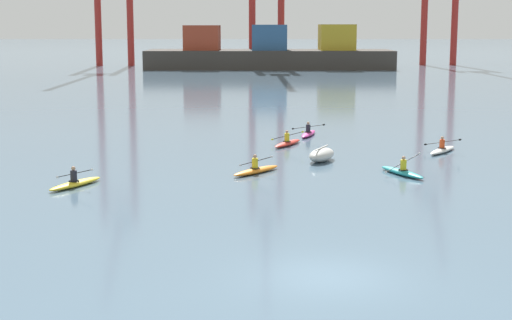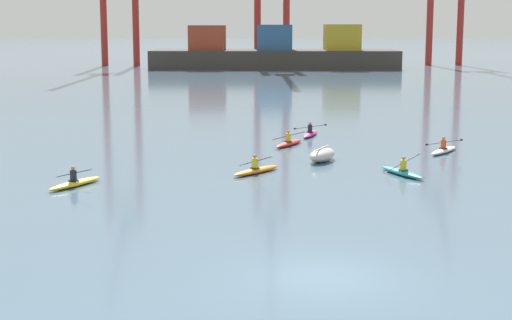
{
  "view_description": "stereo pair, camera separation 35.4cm",
  "coord_description": "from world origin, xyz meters",
  "px_view_note": "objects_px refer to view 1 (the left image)",
  "views": [
    {
      "loc": [
        -1.83,
        -21.97,
        7.23
      ],
      "look_at": [
        -2.29,
        16.54,
        0.6
      ],
      "focal_mm": 55.0,
      "sensor_mm": 36.0,
      "label": 1
    },
    {
      "loc": [
        -1.48,
        -21.97,
        7.23
      ],
      "look_at": [
        -2.29,
        16.54,
        0.6
      ],
      "focal_mm": 55.0,
      "sensor_mm": 36.0,
      "label": 2
    }
  ],
  "objects_px": {
    "kayak_red": "(288,143)",
    "kayak_magenta": "(308,133)",
    "kayak_orange": "(256,170)",
    "container_barge": "(270,53)",
    "capsized_dinghy": "(322,155)",
    "kayak_teal": "(402,171)",
    "kayak_yellow": "(75,183)",
    "kayak_white": "(442,149)"
  },
  "relations": [
    {
      "from": "kayak_red",
      "to": "kayak_magenta",
      "type": "xyz_separation_m",
      "value": [
        1.5,
        4.27,
        -0.0
      ]
    },
    {
      "from": "kayak_orange",
      "to": "container_barge",
      "type": "bearing_deg",
      "value": 89.3
    },
    {
      "from": "capsized_dinghy",
      "to": "kayak_teal",
      "type": "bearing_deg",
      "value": -46.81
    },
    {
      "from": "kayak_orange",
      "to": "capsized_dinghy",
      "type": "bearing_deg",
      "value": 45.28
    },
    {
      "from": "kayak_teal",
      "to": "kayak_orange",
      "type": "bearing_deg",
      "value": 176.97
    },
    {
      "from": "kayak_teal",
      "to": "container_barge",
      "type": "bearing_deg",
      "value": 93.59
    },
    {
      "from": "container_barge",
      "to": "capsized_dinghy",
      "type": "height_order",
      "value": "container_barge"
    },
    {
      "from": "container_barge",
      "to": "kayak_orange",
      "type": "height_order",
      "value": "container_barge"
    },
    {
      "from": "kayak_teal",
      "to": "kayak_yellow",
      "type": "height_order",
      "value": "kayak_teal"
    },
    {
      "from": "kayak_teal",
      "to": "kayak_white",
      "type": "xyz_separation_m",
      "value": [
        3.51,
        6.93,
        -0.0
      ]
    },
    {
      "from": "kayak_orange",
      "to": "kayak_white",
      "type": "bearing_deg",
      "value": 31.54
    },
    {
      "from": "kayak_white",
      "to": "container_barge",
      "type": "bearing_deg",
      "value": 96.12
    },
    {
      "from": "container_barge",
      "to": "kayak_magenta",
      "type": "height_order",
      "value": "container_barge"
    },
    {
      "from": "capsized_dinghy",
      "to": "kayak_magenta",
      "type": "relative_size",
      "value": 0.82
    },
    {
      "from": "kayak_red",
      "to": "kayak_white",
      "type": "height_order",
      "value": "kayak_red"
    },
    {
      "from": "kayak_teal",
      "to": "kayak_yellow",
      "type": "distance_m",
      "value": 15.63
    },
    {
      "from": "kayak_orange",
      "to": "kayak_white",
      "type": "distance_m",
      "value": 12.53
    },
    {
      "from": "capsized_dinghy",
      "to": "kayak_white",
      "type": "distance_m",
      "value": 7.79
    },
    {
      "from": "kayak_yellow",
      "to": "kayak_magenta",
      "type": "xyz_separation_m",
      "value": [
        11.5,
        16.73,
        -0.0
      ]
    },
    {
      "from": "kayak_white",
      "to": "kayak_red",
      "type": "bearing_deg",
      "value": 163.94
    },
    {
      "from": "kayak_white",
      "to": "kayak_magenta",
      "type": "distance_m",
      "value": 10.03
    },
    {
      "from": "kayak_teal",
      "to": "kayak_orange",
      "type": "relative_size",
      "value": 1.09
    },
    {
      "from": "container_barge",
      "to": "capsized_dinghy",
      "type": "bearing_deg",
      "value": -88.55
    },
    {
      "from": "kayak_red",
      "to": "kayak_teal",
      "type": "bearing_deg",
      "value": -60.57
    },
    {
      "from": "kayak_orange",
      "to": "kayak_magenta",
      "type": "height_order",
      "value": "kayak_orange"
    },
    {
      "from": "kayak_red",
      "to": "kayak_yellow",
      "type": "height_order",
      "value": "kayak_red"
    },
    {
      "from": "kayak_red",
      "to": "kayak_magenta",
      "type": "bearing_deg",
      "value": 70.6
    },
    {
      "from": "kayak_white",
      "to": "kayak_yellow",
      "type": "bearing_deg",
      "value": -152.27
    },
    {
      "from": "container_barge",
      "to": "kayak_orange",
      "type": "bearing_deg",
      "value": -90.7
    },
    {
      "from": "kayak_teal",
      "to": "kayak_red",
      "type": "bearing_deg",
      "value": 119.43
    },
    {
      "from": "kayak_orange",
      "to": "kayak_magenta",
      "type": "xyz_separation_m",
      "value": [
        3.32,
        13.37,
        -0.0
      ]
    },
    {
      "from": "kayak_teal",
      "to": "kayak_red",
      "type": "xyz_separation_m",
      "value": [
        -5.35,
        9.48,
        0.0
      ]
    },
    {
      "from": "capsized_dinghy",
      "to": "kayak_orange",
      "type": "relative_size",
      "value": 0.93
    },
    {
      "from": "kayak_yellow",
      "to": "container_barge",
      "type": "bearing_deg",
      "value": 84.58
    },
    {
      "from": "container_barge",
      "to": "kayak_white",
      "type": "height_order",
      "value": "container_barge"
    },
    {
      "from": "kayak_red",
      "to": "capsized_dinghy",
      "type": "bearing_deg",
      "value": -73.21
    },
    {
      "from": "kayak_red",
      "to": "kayak_orange",
      "type": "xyz_separation_m",
      "value": [
        -1.81,
        -9.1,
        0.0
      ]
    },
    {
      "from": "capsized_dinghy",
      "to": "kayak_yellow",
      "type": "height_order",
      "value": "kayak_yellow"
    },
    {
      "from": "kayak_yellow",
      "to": "kayak_magenta",
      "type": "distance_m",
      "value": 20.3
    },
    {
      "from": "kayak_red",
      "to": "kayak_yellow",
      "type": "xyz_separation_m",
      "value": [
        -10.0,
        -12.46,
        0.0
      ]
    },
    {
      "from": "kayak_red",
      "to": "kayak_white",
      "type": "relative_size",
      "value": 1.05
    },
    {
      "from": "kayak_teal",
      "to": "capsized_dinghy",
      "type": "bearing_deg",
      "value": 133.19
    }
  ]
}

